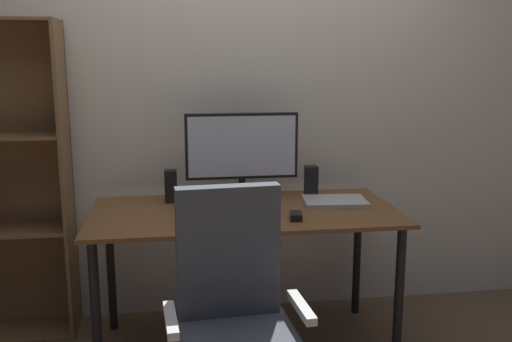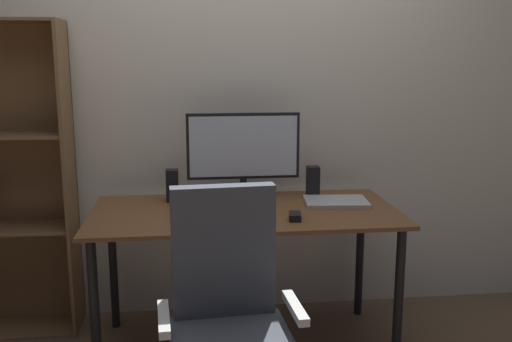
{
  "view_description": "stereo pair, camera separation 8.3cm",
  "coord_description": "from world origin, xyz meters",
  "px_view_note": "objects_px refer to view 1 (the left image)",
  "views": [
    {
      "loc": [
        -0.34,
        -2.7,
        1.49
      ],
      "look_at": [
        0.06,
        -0.02,
        0.94
      ],
      "focal_mm": 39.77,
      "sensor_mm": 36.0,
      "label": 1
    },
    {
      "loc": [
        -0.26,
        -2.71,
        1.49
      ],
      "look_at": [
        0.06,
        -0.02,
        0.94
      ],
      "focal_mm": 39.77,
      "sensor_mm": 36.0,
      "label": 2
    }
  ],
  "objects_px": {
    "monitor": "(242,150)",
    "coffee_mug": "(262,203)",
    "speaker_right": "(311,181)",
    "office_chair": "(235,337)",
    "keyboard": "(245,220)",
    "speaker_left": "(171,186)",
    "mouse": "(296,216)",
    "laptop": "(335,201)",
    "desk": "(244,226)",
    "bookshelf": "(0,186)"
  },
  "relations": [
    {
      "from": "keyboard",
      "to": "speaker_left",
      "type": "distance_m",
      "value": 0.55
    },
    {
      "from": "keyboard",
      "to": "bookshelf",
      "type": "distance_m",
      "value": 1.36
    },
    {
      "from": "speaker_left",
      "to": "speaker_right",
      "type": "relative_size",
      "value": 1.0
    },
    {
      "from": "monitor",
      "to": "speaker_left",
      "type": "xyz_separation_m",
      "value": [
        -0.38,
        -0.01,
        -0.18
      ]
    },
    {
      "from": "monitor",
      "to": "coffee_mug",
      "type": "relative_size",
      "value": 6.62
    },
    {
      "from": "mouse",
      "to": "speaker_left",
      "type": "distance_m",
      "value": 0.72
    },
    {
      "from": "desk",
      "to": "mouse",
      "type": "relative_size",
      "value": 15.81
    },
    {
      "from": "speaker_left",
      "to": "laptop",
      "type": "bearing_deg",
      "value": -10.61
    },
    {
      "from": "speaker_left",
      "to": "mouse",
      "type": "bearing_deg",
      "value": -35.85
    },
    {
      "from": "keyboard",
      "to": "speaker_right",
      "type": "height_order",
      "value": "speaker_right"
    },
    {
      "from": "desk",
      "to": "bookshelf",
      "type": "bearing_deg",
      "value": 163.58
    },
    {
      "from": "desk",
      "to": "laptop",
      "type": "bearing_deg",
      "value": 7.53
    },
    {
      "from": "desk",
      "to": "monitor",
      "type": "xyz_separation_m",
      "value": [
        0.02,
        0.23,
        0.35
      ]
    },
    {
      "from": "monitor",
      "to": "bookshelf",
      "type": "xyz_separation_m",
      "value": [
        -1.27,
        0.14,
        -0.18
      ]
    },
    {
      "from": "monitor",
      "to": "mouse",
      "type": "relative_size",
      "value": 6.22
    },
    {
      "from": "keyboard",
      "to": "mouse",
      "type": "xyz_separation_m",
      "value": [
        0.24,
        0.01,
        0.01
      ]
    },
    {
      "from": "speaker_right",
      "to": "mouse",
      "type": "bearing_deg",
      "value": -112.7
    },
    {
      "from": "speaker_left",
      "to": "speaker_right",
      "type": "xyz_separation_m",
      "value": [
        0.75,
        0.0,
        0.0
      ]
    },
    {
      "from": "laptop",
      "to": "speaker_right",
      "type": "xyz_separation_m",
      "value": [
        -0.09,
        0.16,
        0.07
      ]
    },
    {
      "from": "speaker_left",
      "to": "speaker_right",
      "type": "bearing_deg",
      "value": 0.0
    },
    {
      "from": "keyboard",
      "to": "office_chair",
      "type": "height_order",
      "value": "office_chair"
    },
    {
      "from": "desk",
      "to": "coffee_mug",
      "type": "height_order",
      "value": "coffee_mug"
    },
    {
      "from": "desk",
      "to": "coffee_mug",
      "type": "xyz_separation_m",
      "value": [
        0.08,
        -0.04,
        0.13
      ]
    },
    {
      "from": "speaker_right",
      "to": "office_chair",
      "type": "xyz_separation_m",
      "value": [
        -0.52,
        -0.98,
        -0.37
      ]
    },
    {
      "from": "monitor",
      "to": "office_chair",
      "type": "relative_size",
      "value": 0.59
    },
    {
      "from": "office_chair",
      "to": "keyboard",
      "type": "bearing_deg",
      "value": 74.86
    },
    {
      "from": "speaker_left",
      "to": "speaker_right",
      "type": "distance_m",
      "value": 0.75
    },
    {
      "from": "mouse",
      "to": "coffee_mug",
      "type": "xyz_separation_m",
      "value": [
        -0.14,
        0.16,
        0.03
      ]
    },
    {
      "from": "desk",
      "to": "speaker_left",
      "type": "relative_size",
      "value": 8.93
    },
    {
      "from": "desk",
      "to": "keyboard",
      "type": "height_order",
      "value": "keyboard"
    },
    {
      "from": "laptop",
      "to": "office_chair",
      "type": "height_order",
      "value": "office_chair"
    },
    {
      "from": "mouse",
      "to": "bookshelf",
      "type": "distance_m",
      "value": 1.57
    },
    {
      "from": "speaker_right",
      "to": "office_chair",
      "type": "distance_m",
      "value": 1.17
    },
    {
      "from": "laptop",
      "to": "mouse",
      "type": "bearing_deg",
      "value": -129.94
    },
    {
      "from": "keyboard",
      "to": "laptop",
      "type": "distance_m",
      "value": 0.58
    },
    {
      "from": "mouse",
      "to": "speaker_right",
      "type": "relative_size",
      "value": 0.56
    },
    {
      "from": "speaker_right",
      "to": "bookshelf",
      "type": "distance_m",
      "value": 1.65
    },
    {
      "from": "monitor",
      "to": "bookshelf",
      "type": "relative_size",
      "value": 0.36
    },
    {
      "from": "speaker_left",
      "to": "coffee_mug",
      "type": "bearing_deg",
      "value": -30.39
    },
    {
      "from": "bookshelf",
      "to": "laptop",
      "type": "bearing_deg",
      "value": -9.97
    },
    {
      "from": "speaker_right",
      "to": "laptop",
      "type": "bearing_deg",
      "value": -60.53
    },
    {
      "from": "keyboard",
      "to": "speaker_right",
      "type": "distance_m",
      "value": 0.6
    },
    {
      "from": "laptop",
      "to": "speaker_right",
      "type": "height_order",
      "value": "speaker_right"
    },
    {
      "from": "monitor",
      "to": "mouse",
      "type": "xyz_separation_m",
      "value": [
        0.2,
        -0.43,
        -0.25
      ]
    },
    {
      "from": "laptop",
      "to": "keyboard",
      "type": "bearing_deg",
      "value": -146.36
    },
    {
      "from": "coffee_mug",
      "to": "laptop",
      "type": "relative_size",
      "value": 0.28
    },
    {
      "from": "speaker_right",
      "to": "bookshelf",
      "type": "height_order",
      "value": "bookshelf"
    },
    {
      "from": "coffee_mug",
      "to": "bookshelf",
      "type": "distance_m",
      "value": 1.39
    },
    {
      "from": "coffee_mug",
      "to": "speaker_right",
      "type": "bearing_deg",
      "value": 39.94
    },
    {
      "from": "speaker_left",
      "to": "bookshelf",
      "type": "xyz_separation_m",
      "value": [
        -0.89,
        0.15,
        -0.0
      ]
    }
  ]
}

